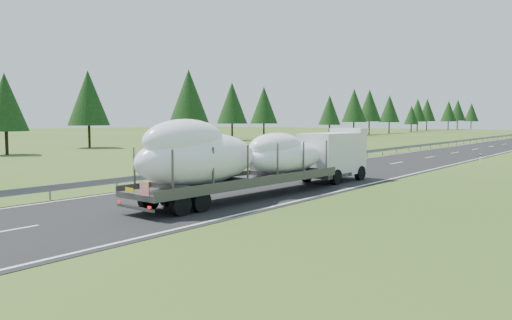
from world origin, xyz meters
The scene contains 4 objects.
ground centered at (0.00, 0.00, 0.00)m, with size 400.00×400.00×0.00m, color #364E1A.
guardrail centered at (-5.30, 99.94, 0.60)m, with size 0.10×400.00×0.76m.
tree_line_left centered at (-42.36, 92.25, 7.33)m, with size 12.36×243.78×12.59m.
boat_truck centered at (2.02, 3.72, 2.08)m, with size 3.15×18.46×4.03m.
Camera 1 is at (17.86, -17.07, 3.99)m, focal length 35.00 mm.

